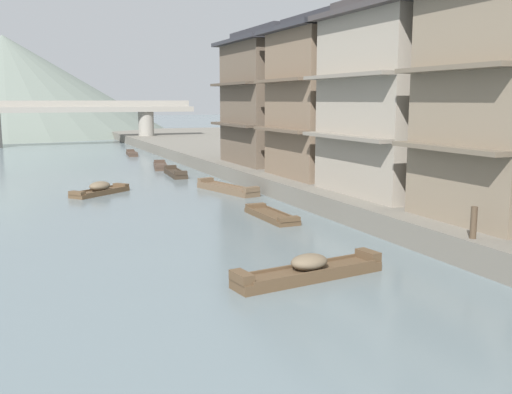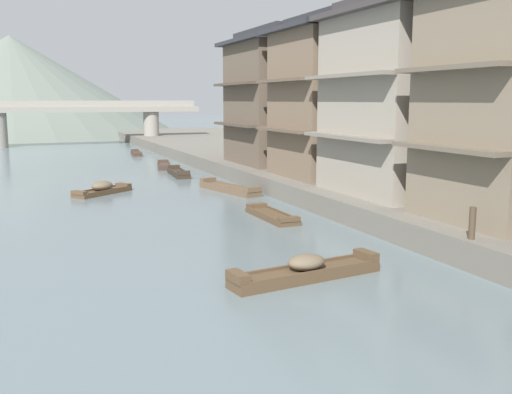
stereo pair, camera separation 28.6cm
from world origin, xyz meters
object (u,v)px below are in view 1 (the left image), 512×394
boat_midriver_drifting (100,190)px  stone_bridge (72,116)px  boat_midriver_upstream (227,189)px  boat_crossing_west (175,173)px  mooring_post_dock_mid (474,223)px  boat_moored_far (132,154)px  boat_upstream_distant (271,215)px  house_waterfront_narrow (396,97)px  boat_moored_second (160,166)px  house_waterfront_far (333,98)px  boat_moored_nearest (309,271)px  house_waterfront_end (269,98)px

boat_midriver_drifting → stone_bridge: 36.58m
boat_midriver_upstream → boat_midriver_drifting: bearing=164.3°
boat_crossing_west → mooring_post_dock_mid: bearing=-83.9°
boat_moored_far → boat_upstream_distant: bearing=-90.1°
house_waterfront_narrow → stone_bridge: 47.90m
boat_moored_second → house_waterfront_far: (6.20, -14.95, 5.08)m
boat_moored_nearest → boat_midriver_drifting: size_ratio=1.40×
boat_moored_nearest → boat_midriver_upstream: bearing=78.3°
house_waterfront_narrow → mooring_post_dock_mid: bearing=-110.2°
boat_moored_second → boat_midriver_drifting: boat_midriver_drifting is taller
boat_midriver_upstream → house_waterfront_end: 8.76m
house_waterfront_far → house_waterfront_end: 7.37m
boat_moored_second → house_waterfront_narrow: house_waterfront_narrow is taller
boat_moored_second → boat_moored_far: 11.33m
boat_crossing_west → mooring_post_dock_mid: mooring_post_dock_mid is taller
boat_moored_far → boat_upstream_distant: 31.92m
boat_moored_second → boat_crossing_west: size_ratio=1.02×
house_waterfront_narrow → stone_bridge: house_waterfront_narrow is taller
boat_moored_far → house_waterfront_narrow: size_ratio=0.43×
boat_moored_second → boat_midriver_drifting: 12.48m
boat_moored_second → house_waterfront_far: 16.96m
boat_midriver_drifting → house_waterfront_far: 13.76m
boat_moored_second → house_waterfront_end: size_ratio=0.47×
house_waterfront_end → mooring_post_dock_mid: size_ratio=8.82×
boat_moored_second → house_waterfront_end: house_waterfront_end is taller
boat_midriver_drifting → house_waterfront_narrow: house_waterfront_narrow is taller
boat_midriver_drifting → stone_bridge: bearing=86.6°
boat_upstream_distant → house_waterfront_end: (5.65, 12.98, 5.09)m
house_waterfront_narrow → boat_crossing_west: bearing=109.1°
boat_moored_nearest → boat_midriver_drifting: boat_moored_nearest is taller
boat_upstream_distant → boat_crossing_west: size_ratio=0.94×
boat_moored_second → house_waterfront_far: house_waterfront_far is taller
house_waterfront_end → stone_bridge: 34.42m
boat_moored_far → boat_crossing_west: 16.21m
house_waterfront_narrow → house_waterfront_far: same height
boat_moored_far → boat_midriver_drifting: bearing=-105.1°
boat_moored_nearest → boat_moored_second: boat_moored_nearest is taller
boat_moored_nearest → house_waterfront_far: size_ratio=0.56×
boat_moored_far → house_waterfront_end: house_waterfront_end is taller
boat_moored_nearest → boat_midriver_upstream: size_ratio=0.97×
boat_crossing_west → house_waterfront_narrow: bearing=-70.9°
boat_midriver_upstream → stone_bridge: 38.68m
boat_moored_nearest → boat_moored_second: (2.62, 28.95, -0.10)m
boat_moored_nearest → stone_bridge: (-1.24, 54.38, 3.10)m
boat_moored_second → boat_moored_far: bearing=90.0°
house_waterfront_end → mooring_post_dock_mid: (-3.08, -22.25, -3.80)m
boat_moored_nearest → boat_crossing_west: 24.20m
stone_bridge → boat_moored_far: bearing=-74.7°
mooring_post_dock_mid → boat_midriver_upstream: bearing=96.1°
boat_midriver_drifting → house_waterfront_narrow: bearing=-42.2°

